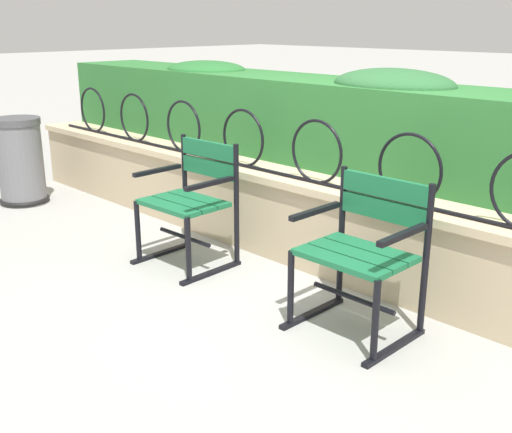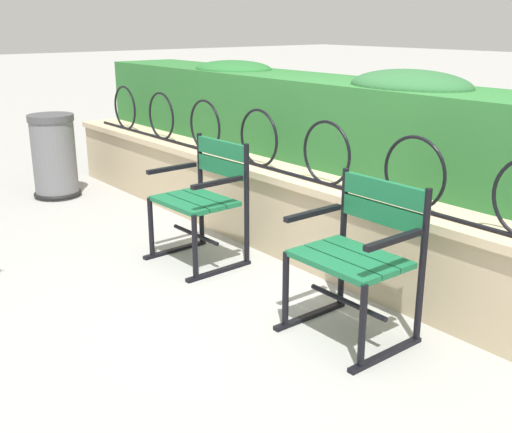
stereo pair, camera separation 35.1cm
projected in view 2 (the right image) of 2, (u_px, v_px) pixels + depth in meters
The scene contains 7 objects.
ground_plane at pixel (244, 310), 3.63m from camera, with size 60.00×60.00×0.00m, color #9E9E99.
stone_wall at pixel (347, 231), 4.04m from camera, with size 7.26×0.41×0.59m.
iron_arch_fence at pixel (328, 157), 3.95m from camera, with size 6.73×0.02×0.42m.
hedge_row at pixel (412, 128), 4.12m from camera, with size 7.12×0.69×0.74m.
park_chair_left at pixel (204, 197), 4.26m from camera, with size 0.59×0.54×0.84m.
park_chair_right at pixel (360, 253), 3.23m from camera, with size 0.59×0.52×0.83m.
trash_bin at pixel (54, 158), 5.86m from camera, with size 0.44×0.44×0.78m.
Camera 2 is at (2.62, -2.00, 1.61)m, focal length 43.78 mm.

